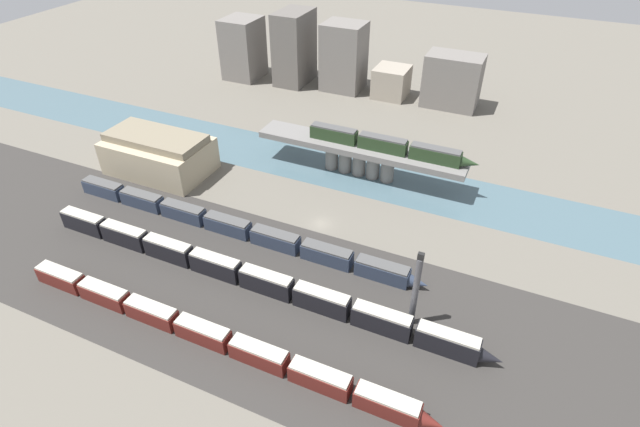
{
  "coord_description": "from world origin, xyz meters",
  "views": [
    {
      "loc": [
        35.32,
        -78.47,
        65.64
      ],
      "look_at": [
        0.0,
        -0.62,
        3.19
      ],
      "focal_mm": 28.0,
      "sensor_mm": 36.0,
      "label": 1
    }
  ],
  "objects_px": {
    "warehouse_building": "(159,154)",
    "train_on_bridge": "(389,145)",
    "train_yard_far": "(233,227)",
    "signal_tower": "(415,291)",
    "train_yard_mid": "(245,275)",
    "train_yard_near": "(209,335)"
  },
  "relations": [
    {
      "from": "warehouse_building",
      "to": "train_on_bridge",
      "type": "bearing_deg",
      "value": 19.7
    },
    {
      "from": "train_on_bridge",
      "to": "train_yard_far",
      "type": "xyz_separation_m",
      "value": [
        -22.52,
        -33.41,
        -7.95
      ]
    },
    {
      "from": "train_yard_far",
      "to": "warehouse_building",
      "type": "xyz_separation_m",
      "value": [
        -30.44,
        14.45,
        3.09
      ]
    },
    {
      "from": "signal_tower",
      "to": "train_yard_mid",
      "type": "bearing_deg",
      "value": -173.54
    },
    {
      "from": "signal_tower",
      "to": "train_yard_far",
      "type": "bearing_deg",
      "value": 168.29
    },
    {
      "from": "train_yard_far",
      "to": "train_on_bridge",
      "type": "bearing_deg",
      "value": 56.02
    },
    {
      "from": "train_yard_mid",
      "to": "train_yard_far",
      "type": "height_order",
      "value": "train_yard_mid"
    },
    {
      "from": "train_on_bridge",
      "to": "signal_tower",
      "type": "relative_size",
      "value": 2.62
    },
    {
      "from": "train_on_bridge",
      "to": "signal_tower",
      "type": "xyz_separation_m",
      "value": [
        18.41,
        -41.89,
        -2.08
      ]
    },
    {
      "from": "train_yard_far",
      "to": "train_yard_mid",
      "type": "bearing_deg",
      "value": -49.39
    },
    {
      "from": "train_yard_far",
      "to": "warehouse_building",
      "type": "bearing_deg",
      "value": 154.61
    },
    {
      "from": "train_yard_near",
      "to": "train_yard_mid",
      "type": "bearing_deg",
      "value": 97.19
    },
    {
      "from": "warehouse_building",
      "to": "signal_tower",
      "type": "bearing_deg",
      "value": -17.81
    },
    {
      "from": "train_on_bridge",
      "to": "warehouse_building",
      "type": "bearing_deg",
      "value": -160.3
    },
    {
      "from": "train_yard_near",
      "to": "train_yard_mid",
      "type": "xyz_separation_m",
      "value": [
        -1.8,
        14.25,
        0.38
      ]
    },
    {
      "from": "train_yard_near",
      "to": "signal_tower",
      "type": "height_order",
      "value": "signal_tower"
    },
    {
      "from": "train_yard_far",
      "to": "signal_tower",
      "type": "bearing_deg",
      "value": -11.71
    },
    {
      "from": "train_yard_mid",
      "to": "signal_tower",
      "type": "height_order",
      "value": "signal_tower"
    },
    {
      "from": "train_on_bridge",
      "to": "signal_tower",
      "type": "bearing_deg",
      "value": -66.28
    },
    {
      "from": "train_on_bridge",
      "to": "train_yard_mid",
      "type": "distance_m",
      "value": 47.61
    },
    {
      "from": "train_yard_near",
      "to": "signal_tower",
      "type": "relative_size",
      "value": 4.89
    },
    {
      "from": "train_yard_far",
      "to": "signal_tower",
      "type": "height_order",
      "value": "signal_tower"
    }
  ]
}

